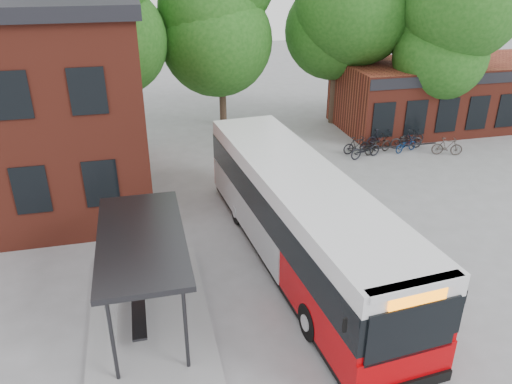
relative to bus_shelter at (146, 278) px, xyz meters
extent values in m
plane|color=gray|center=(4.50, 1.00, -1.45)|extent=(100.00, 100.00, 0.00)
imported|color=black|center=(11.93, 10.66, -0.95)|extent=(2.02, 1.14, 1.01)
imported|color=black|center=(11.74, 11.38, -0.97)|extent=(1.64, 0.57, 0.97)
imported|color=black|center=(12.89, 11.13, -0.95)|extent=(2.00, 1.23, 0.99)
imported|color=black|center=(13.44, 11.99, -0.90)|extent=(1.89, 0.78, 1.10)
imported|color=navy|center=(14.50, 10.97, -1.04)|extent=(1.66, 1.04, 0.82)
imported|color=black|center=(15.43, 11.98, -0.98)|extent=(1.58, 0.49, 0.94)
imported|color=black|center=(14.80, 11.48, -0.96)|extent=(1.91, 0.83, 0.97)
imported|color=#423B37|center=(16.44, 10.00, -0.96)|extent=(1.71, 0.99, 0.99)
camera|label=1|loc=(0.30, -12.40, 8.48)|focal=35.00mm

